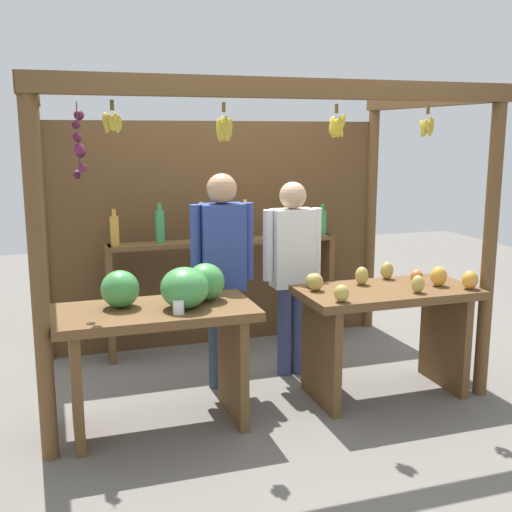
{
  "coord_description": "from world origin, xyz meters",
  "views": [
    {
      "loc": [
        -1.44,
        -4.57,
        1.92
      ],
      "look_at": [
        0.0,
        -0.18,
        1.01
      ],
      "focal_mm": 44.21,
      "sensor_mm": 36.0,
      "label": 1
    }
  ],
  "objects": [
    {
      "name": "ground_plane",
      "position": [
        0.0,
        0.0,
        0.0
      ],
      "size": [
        12.0,
        12.0,
        0.0
      ],
      "primitive_type": "plane",
      "color": "slate",
      "rests_on": "ground"
    },
    {
      "name": "market_stall",
      "position": [
        -0.0,
        0.4,
        1.31
      ],
      "size": [
        3.18,
        1.87,
        2.24
      ],
      "color": "brown",
      "rests_on": "ground"
    },
    {
      "name": "fruit_counter_left",
      "position": [
        -0.79,
        -0.65,
        0.7
      ],
      "size": [
        1.28,
        0.64,
        1.08
      ],
      "color": "brown",
      "rests_on": "ground"
    },
    {
      "name": "fruit_counter_right",
      "position": [
        0.84,
        -0.66,
        0.6
      ],
      "size": [
        1.28,
        0.64,
        0.96
      ],
      "color": "brown",
      "rests_on": "ground"
    },
    {
      "name": "bottle_shelf_unit",
      "position": [
        -0.03,
        0.66,
        0.81
      ],
      "size": [
        2.04,
        0.22,
        1.34
      ],
      "color": "brown",
      "rests_on": "ground"
    },
    {
      "name": "vendor_man",
      "position": [
        -0.25,
        -0.15,
        0.98
      ],
      "size": [
        0.48,
        0.22,
        1.63
      ],
      "rotation": [
        0.0,
        0.0,
        -0.11
      ],
      "color": "#2C3E4F",
      "rests_on": "ground"
    },
    {
      "name": "vendor_woman",
      "position": [
        0.33,
        -0.07,
        0.92
      ],
      "size": [
        0.48,
        0.21,
        1.55
      ],
      "rotation": [
        0.0,
        0.0,
        0.1
      ],
      "color": "#3C4473",
      "rests_on": "ground"
    }
  ]
}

